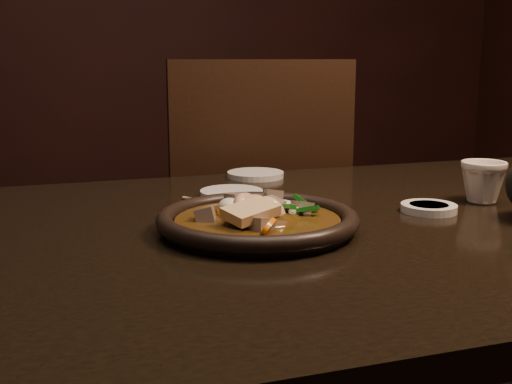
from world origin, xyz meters
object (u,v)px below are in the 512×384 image
object	(u,v)px
table	(365,263)
plate	(258,221)
chair	(250,233)
tea_cup	(483,181)

from	to	relation	value
table	plate	distance (m)	0.21
table	chair	size ratio (longest dim) A/B	1.61
table	plate	bearing A→B (deg)	-172.80
table	plate	world-z (taller)	plate
table	chair	bearing A→B (deg)	87.82
table	chair	distance (m)	0.70
tea_cup	plate	bearing A→B (deg)	-172.58
chair	plate	world-z (taller)	chair
chair	plate	distance (m)	0.77
table	tea_cup	world-z (taller)	tea_cup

